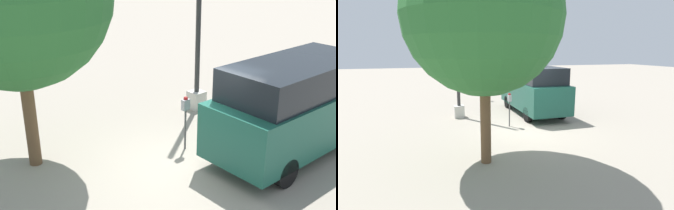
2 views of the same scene
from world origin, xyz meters
TOP-DOWN VIEW (x-y plane):
  - ground_plane at (0.00, 0.00)m, footprint 80.00×80.00m
  - parking_meter_near at (0.66, 0.60)m, footprint 0.20×0.12m
  - parking_meter_far at (6.49, 0.40)m, footprint 0.20×0.12m
  - lamp_post at (2.72, 2.39)m, footprint 0.44×0.44m
  - parked_van at (2.55, -1.17)m, footprint 4.73×1.87m
  - street_tree at (-2.49, 2.24)m, footprint 4.00×4.00m

SIDE VIEW (x-z plane):
  - ground_plane at x=0.00m, z-range 0.00..0.00m
  - parking_meter_far at x=6.49m, z-range 0.31..1.63m
  - parking_meter_near at x=0.66m, z-range 0.33..1.70m
  - parked_van at x=2.55m, z-range 0.07..2.37m
  - lamp_post at x=2.72m, z-range -1.17..5.02m
  - street_tree at x=-2.49m, z-range 0.93..6.79m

